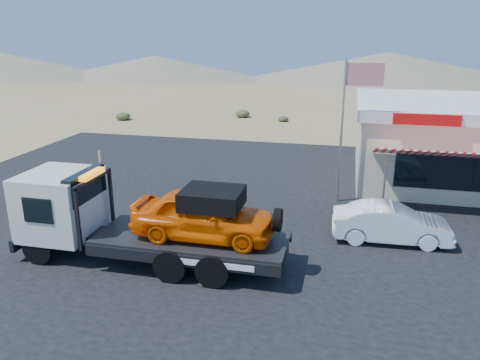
{
  "coord_description": "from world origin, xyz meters",
  "views": [
    {
      "loc": [
        4.95,
        -15.04,
        7.04
      ],
      "look_at": [
        0.97,
        1.92,
        1.5
      ],
      "focal_mm": 35.0,
      "sensor_mm": 36.0,
      "label": 1
    }
  ],
  "objects": [
    {
      "name": "flagpole",
      "position": [
        4.93,
        4.5,
        3.76
      ],
      "size": [
        1.55,
        0.1,
        6.0
      ],
      "color": "#99999E",
      "rests_on": "asphalt_lot"
    },
    {
      "name": "asphalt_lot",
      "position": [
        2.0,
        3.0,
        0.01
      ],
      "size": [
        32.0,
        24.0,
        0.02
      ],
      "primitive_type": "cube",
      "color": "black",
      "rests_on": "ground"
    },
    {
      "name": "white_sedan",
      "position": [
        6.64,
        0.78,
        0.68
      ],
      "size": [
        4.08,
        1.59,
        1.32
      ],
      "primitive_type": "imported",
      "rotation": [
        0.0,
        0.0,
        1.62
      ],
      "color": "white",
      "rests_on": "asphalt_lot"
    },
    {
      "name": "ground",
      "position": [
        0.0,
        0.0,
        0.0
      ],
      "size": [
        120.0,
        120.0,
        0.0
      ],
      "primitive_type": "plane",
      "color": "#8C7650",
      "rests_on": "ground"
    },
    {
      "name": "distant_hills",
      "position": [
        -9.77,
        55.14,
        1.89
      ],
      "size": [
        126.0,
        48.0,
        4.2
      ],
      "color": "#726B59",
      "rests_on": "ground"
    },
    {
      "name": "tow_truck",
      "position": [
        -1.11,
        -2.49,
        1.53
      ],
      "size": [
        8.51,
        2.52,
        2.84
      ],
      "color": "black",
      "rests_on": "asphalt_lot"
    },
    {
      "name": "desert_scrub",
      "position": [
        -13.3,
        10.33,
        0.3
      ],
      "size": [
        22.94,
        33.31,
        0.67
      ],
      "color": "#353C20",
      "rests_on": "ground"
    },
    {
      "name": "jerky_store",
      "position": [
        10.5,
        8.97,
        1.99
      ],
      "size": [
        10.4,
        9.97,
        3.9
      ],
      "color": "beige",
      "rests_on": "asphalt_lot"
    }
  ]
}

